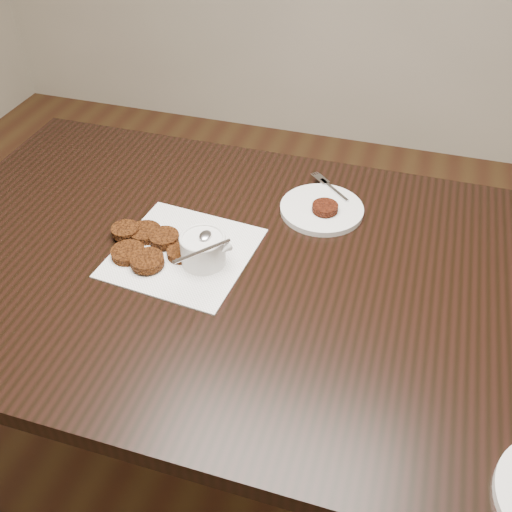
{
  "coord_description": "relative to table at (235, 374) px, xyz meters",
  "views": [
    {
      "loc": [
        0.26,
        -0.76,
        1.54
      ],
      "look_at": [
        0.01,
        0.06,
        0.8
      ],
      "focal_mm": 40.22,
      "sensor_mm": 36.0,
      "label": 1
    }
  ],
  "objects": [
    {
      "name": "patty_cluster",
      "position": [
        -0.17,
        -0.01,
        0.39
      ],
      "size": [
        0.29,
        0.29,
        0.02
      ],
      "primitive_type": null,
      "rotation": [
        0.0,
        0.0,
        0.43
      ],
      "color": "#662F0D",
      "rests_on": "napkin"
    },
    {
      "name": "floor",
      "position": [
        0.05,
        -0.08,
        -0.38
      ],
      "size": [
        4.0,
        4.0,
        0.0
      ],
      "primitive_type": "plane",
      "color": "#55381D",
      "rests_on": "ground"
    },
    {
      "name": "napkin",
      "position": [
        -0.11,
        -0.0,
        0.38
      ],
      "size": [
        0.3,
        0.3,
        0.0
      ],
      "primitive_type": "cube",
      "rotation": [
        0.0,
        0.0,
        -0.09
      ],
      "color": "white",
      "rests_on": "table"
    },
    {
      "name": "sauce_ramekin",
      "position": [
        -0.05,
        -0.02,
        0.44
      ],
      "size": [
        0.15,
        0.15,
        0.13
      ],
      "primitive_type": null,
      "rotation": [
        0.0,
        0.0,
        0.24
      ],
      "color": "silver",
      "rests_on": "napkin"
    },
    {
      "name": "table",
      "position": [
        0.0,
        0.0,
        0.0
      ],
      "size": [
        1.41,
        0.9,
        0.75
      ],
      "primitive_type": "cube",
      "color": "black",
      "rests_on": "floor"
    },
    {
      "name": "plate_with_patty",
      "position": [
        0.14,
        0.23,
        0.39
      ],
      "size": [
        0.27,
        0.27,
        0.03
      ],
      "primitive_type": null,
      "rotation": [
        0.0,
        0.0,
        -0.75
      ],
      "color": "silver",
      "rests_on": "table"
    }
  ]
}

